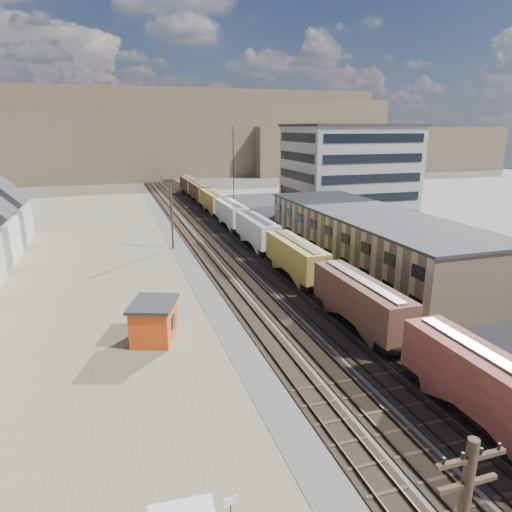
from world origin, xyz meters
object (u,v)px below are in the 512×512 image
object	(u,v)px
maintenance_shed	(154,320)
freight_train	(243,221)
utility_pole_north	(172,214)
parked_car_blue	(340,219)

from	to	relation	value
maintenance_shed	freight_train	bearing A→B (deg)	62.42
utility_pole_north	parked_car_blue	distance (m)	34.77
utility_pole_north	parked_car_blue	xyz separation A→B (m)	(33.20, 9.32, -4.47)
freight_train	parked_car_blue	world-z (taller)	freight_train
freight_train	parked_car_blue	xyz separation A→B (m)	(20.90, 5.29, -1.96)
freight_train	utility_pole_north	size ratio (longest dim) A/B	11.97
maintenance_shed	parked_car_blue	world-z (taller)	maintenance_shed
utility_pole_north	freight_train	bearing A→B (deg)	18.14
parked_car_blue	utility_pole_north	bearing A→B (deg)	179.70
parked_car_blue	maintenance_shed	bearing A→B (deg)	-150.29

